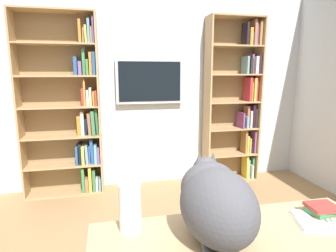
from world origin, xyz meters
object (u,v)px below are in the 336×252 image
object	(u,v)px
cat	(215,200)
paper_towel_roll	(130,208)
open_binder	(328,222)
bookshelf_right	(71,112)
desk_book_stack	(322,211)
bookshelf_left	(238,100)
wall_mounted_tv	(150,81)

from	to	relation	value
cat	paper_towel_roll	distance (m)	0.42
open_binder	bookshelf_right	bearing A→B (deg)	-57.90
bookshelf_right	open_binder	bearing A→B (deg)	122.10
desk_book_stack	open_binder	bearing A→B (deg)	74.15
bookshelf_left	bookshelf_right	xyz separation A→B (m)	(2.21, -0.00, -0.10)
bookshelf_left	wall_mounted_tv	size ratio (longest dim) A/B	2.55
bookshelf_left	open_binder	bearing A→B (deg)	74.62
bookshelf_left	open_binder	world-z (taller)	bookshelf_left
bookshelf_left	wall_mounted_tv	xyz separation A→B (m)	(1.22, -0.09, 0.26)
bookshelf_right	cat	distance (m)	2.60
paper_towel_roll	desk_book_stack	xyz separation A→B (m)	(-1.03, 0.09, -0.09)
bookshelf_left	cat	world-z (taller)	bookshelf_left
bookshelf_left	cat	size ratio (longest dim) A/B	3.64
bookshelf_right	cat	world-z (taller)	bookshelf_right
wall_mounted_tv	bookshelf_right	bearing A→B (deg)	4.80
desk_book_stack	bookshelf_right	bearing A→B (deg)	-56.81
wall_mounted_tv	desk_book_stack	size ratio (longest dim) A/B	5.28
wall_mounted_tv	paper_towel_roll	bearing A→B (deg)	78.86
bookshelf_right	wall_mounted_tv	bearing A→B (deg)	-175.20
wall_mounted_tv	open_binder	world-z (taller)	wall_mounted_tv
bookshelf_left	paper_towel_roll	xyz separation A→B (m)	(1.69, 2.29, -0.28)
cat	desk_book_stack	xyz separation A→B (m)	(-0.65, -0.05, -0.15)
wall_mounted_tv	bookshelf_left	bearing A→B (deg)	176.00
bookshelf_right	cat	bearing A→B (deg)	110.52
open_binder	desk_book_stack	bearing A→B (deg)	-105.85
bookshelf_left	paper_towel_roll	bearing A→B (deg)	53.67
cat	open_binder	world-z (taller)	cat
cat	open_binder	size ratio (longest dim) A/B	1.62
wall_mounted_tv	paper_towel_roll	distance (m)	2.48
wall_mounted_tv	cat	world-z (taller)	wall_mounted_tv
wall_mounted_tv	desk_book_stack	distance (m)	2.60
open_binder	bookshelf_left	bearing A→B (deg)	-105.38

